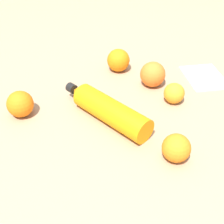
{
  "coord_description": "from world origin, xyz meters",
  "views": [
    {
      "loc": [
        0.65,
        -0.0,
        0.54
      ],
      "look_at": [
        -0.01,
        0.01,
        0.04
      ],
      "focal_mm": 48.55,
      "sensor_mm": 36.0,
      "label": 1
    }
  ],
  "objects_px": {
    "orange_3": "(119,60)",
    "orange_1": "(174,93)",
    "folded_napkin": "(205,77)",
    "orange_0": "(153,74)",
    "orange_2": "(21,104)",
    "orange_4": "(177,148)",
    "water_bottle": "(107,109)"
  },
  "relations": [
    {
      "from": "water_bottle",
      "to": "orange_1",
      "type": "height_order",
      "value": "water_bottle"
    },
    {
      "from": "water_bottle",
      "to": "orange_2",
      "type": "relative_size",
      "value": 3.32
    },
    {
      "from": "orange_1",
      "to": "orange_4",
      "type": "relative_size",
      "value": 0.9
    },
    {
      "from": "orange_1",
      "to": "orange_2",
      "type": "height_order",
      "value": "orange_2"
    },
    {
      "from": "water_bottle",
      "to": "folded_napkin",
      "type": "height_order",
      "value": "water_bottle"
    },
    {
      "from": "orange_4",
      "to": "water_bottle",
      "type": "bearing_deg",
      "value": -133.74
    },
    {
      "from": "orange_3",
      "to": "folded_napkin",
      "type": "height_order",
      "value": "orange_3"
    },
    {
      "from": "orange_4",
      "to": "folded_napkin",
      "type": "xyz_separation_m",
      "value": [
        -0.38,
        0.17,
        -0.03
      ]
    },
    {
      "from": "orange_3",
      "to": "folded_napkin",
      "type": "distance_m",
      "value": 0.3
    },
    {
      "from": "orange_3",
      "to": "orange_4",
      "type": "height_order",
      "value": "orange_3"
    },
    {
      "from": "orange_0",
      "to": "orange_1",
      "type": "xyz_separation_m",
      "value": [
        0.1,
        0.05,
        -0.01
      ]
    },
    {
      "from": "orange_0",
      "to": "orange_4",
      "type": "xyz_separation_m",
      "value": [
        0.33,
        0.01,
        -0.01
      ]
    },
    {
      "from": "orange_2",
      "to": "orange_4",
      "type": "distance_m",
      "value": 0.45
    },
    {
      "from": "orange_2",
      "to": "orange_4",
      "type": "bearing_deg",
      "value": 66.01
    },
    {
      "from": "water_bottle",
      "to": "orange_0",
      "type": "xyz_separation_m",
      "value": [
        -0.17,
        0.15,
        0.01
      ]
    },
    {
      "from": "orange_3",
      "to": "orange_1",
      "type": "bearing_deg",
      "value": 39.22
    },
    {
      "from": "orange_0",
      "to": "orange_3",
      "type": "distance_m",
      "value": 0.15
    },
    {
      "from": "orange_3",
      "to": "water_bottle",
      "type": "bearing_deg",
      "value": -9.18
    },
    {
      "from": "water_bottle",
      "to": "orange_4",
      "type": "distance_m",
      "value": 0.23
    },
    {
      "from": "orange_2",
      "to": "orange_4",
      "type": "height_order",
      "value": "orange_2"
    },
    {
      "from": "water_bottle",
      "to": "orange_0",
      "type": "bearing_deg",
      "value": -85.56
    },
    {
      "from": "folded_napkin",
      "to": "orange_0",
      "type": "bearing_deg",
      "value": -76.66
    },
    {
      "from": "water_bottle",
      "to": "orange_2",
      "type": "distance_m",
      "value": 0.25
    },
    {
      "from": "orange_1",
      "to": "orange_2",
      "type": "bearing_deg",
      "value": -83.03
    },
    {
      "from": "water_bottle",
      "to": "orange_2",
      "type": "xyz_separation_m",
      "value": [
        -0.02,
        -0.24,
        0.0
      ]
    },
    {
      "from": "orange_4",
      "to": "folded_napkin",
      "type": "distance_m",
      "value": 0.42
    },
    {
      "from": "orange_0",
      "to": "orange_2",
      "type": "xyz_separation_m",
      "value": [
        0.15,
        -0.4,
        -0.0
      ]
    },
    {
      "from": "orange_0",
      "to": "water_bottle",
      "type": "bearing_deg",
      "value": -41.14
    },
    {
      "from": "water_bottle",
      "to": "orange_1",
      "type": "relative_size",
      "value": 4.01
    },
    {
      "from": "orange_1",
      "to": "folded_napkin",
      "type": "relative_size",
      "value": 0.38
    },
    {
      "from": "orange_2",
      "to": "orange_4",
      "type": "xyz_separation_m",
      "value": [
        0.18,
        0.41,
        -0.0
      ]
    },
    {
      "from": "water_bottle",
      "to": "orange_0",
      "type": "relative_size",
      "value": 3.07
    }
  ]
}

